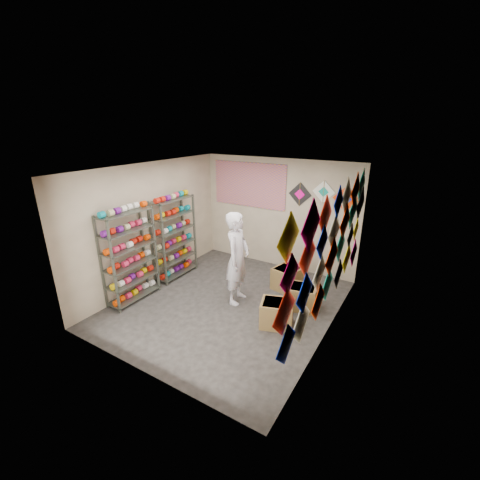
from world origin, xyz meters
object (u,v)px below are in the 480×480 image
Objects in this scene: shelf_rack_back at (174,238)px; shopkeeper at (237,258)px; carton_a at (277,313)px; carton_b at (301,297)px; shelf_rack_front at (130,257)px; carton_c at (287,278)px.

shopkeeper is at bearing -7.40° from shelf_rack_back.
shopkeeper is 1.33m from carton_a.
carton_a is at bearing -113.47° from carton_b.
shelf_rack_front is 3.50m from carton_b.
carton_c is at bearing 16.66° from shelf_rack_back.
shelf_rack_back is at bearing 90.00° from shelf_rack_front.
shelf_rack_front is at bearing -90.00° from shelf_rack_back.
shelf_rack_back is 3.08m from carton_a.
shelf_rack_front is 3.40× the size of carton_c.
shelf_rack_back is at bearing -151.46° from carton_c.
carton_c is (-0.39, 1.38, 0.01)m from carton_a.
carton_c is (0.67, 1.00, -0.70)m from shopkeeper.
carton_a is (2.93, -0.62, -0.71)m from shelf_rack_back.
carton_c is at bearing 39.03° from shelf_rack_front.
shelf_rack_back is 1.01× the size of shopkeeper.
carton_c reaches higher than carton_a.
shelf_rack_front reaches higher than carton_a.
shopkeeper is 1.47m from carton_b.
shelf_rack_back is at bearing 171.27° from carton_b.
shelf_rack_front is 1.01× the size of shopkeeper.
shelf_rack_front is 1.00× the size of shelf_rack_back.
shelf_rack_back reaches higher than carton_c.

